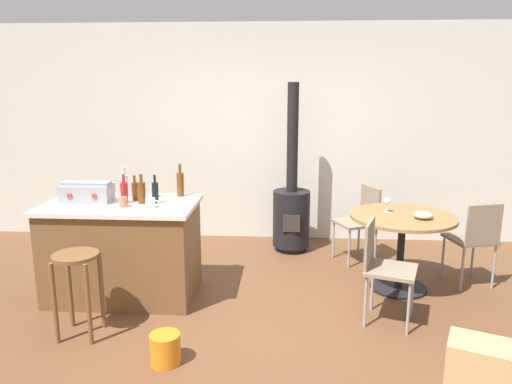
{
  "coord_description": "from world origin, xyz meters",
  "views": [
    {
      "loc": [
        0.23,
        -3.68,
        1.99
      ],
      "look_at": [
        -0.06,
        0.68,
        1.0
      ],
      "focal_mm": 34.16,
      "sensor_mm": 36.0,
      "label": 1
    }
  ],
  "objects_px": {
    "dining_table": "(402,233)",
    "bottle_3": "(180,184)",
    "bottle_1": "(142,192)",
    "folding_chair_near": "(361,218)",
    "bottle_4": "(125,185)",
    "wood_stove": "(291,209)",
    "wooden_stool": "(77,275)",
    "bottle_5": "(135,191)",
    "wine_glass": "(387,202)",
    "cup_2": "(151,203)",
    "cardboard_box": "(478,369)",
    "cup_1": "(154,192)",
    "bottle_0": "(155,192)",
    "serving_bowl": "(423,215)",
    "cup_0": "(123,202)",
    "plastic_bucket": "(165,349)",
    "kitchen_island": "(123,250)",
    "folding_chair_far": "(383,263)",
    "toolbox": "(87,192)",
    "folding_chair_left": "(475,237)",
    "bottle_2": "(124,192)"
  },
  "relations": [
    {
      "from": "folding_chair_near",
      "to": "bottle_1",
      "type": "height_order",
      "value": "bottle_1"
    },
    {
      "from": "dining_table",
      "to": "bottle_1",
      "type": "bearing_deg",
      "value": -172.27
    },
    {
      "from": "bottle_4",
      "to": "cardboard_box",
      "type": "xyz_separation_m",
      "value": [
        2.81,
        -1.61,
        -0.83
      ]
    },
    {
      "from": "dining_table",
      "to": "folding_chair_near",
      "type": "xyz_separation_m",
      "value": [
        -0.28,
        0.78,
        -0.07
      ]
    },
    {
      "from": "bottle_2",
      "to": "cardboard_box",
      "type": "bearing_deg",
      "value": -26.02
    },
    {
      "from": "cup_1",
      "to": "cardboard_box",
      "type": "relative_size",
      "value": 0.28
    },
    {
      "from": "wood_stove",
      "to": "plastic_bucket",
      "type": "distance_m",
      "value": 2.7
    },
    {
      "from": "dining_table",
      "to": "folding_chair_far",
      "type": "relative_size",
      "value": 1.15
    },
    {
      "from": "wine_glass",
      "to": "wood_stove",
      "type": "bearing_deg",
      "value": 133.4
    },
    {
      "from": "folding_chair_near",
      "to": "bottle_1",
      "type": "relative_size",
      "value": 3.11
    },
    {
      "from": "wooden_stool",
      "to": "bottle_0",
      "type": "relative_size",
      "value": 2.62
    },
    {
      "from": "wood_stove",
      "to": "serving_bowl",
      "type": "bearing_deg",
      "value": -44.39
    },
    {
      "from": "toolbox",
      "to": "cardboard_box",
      "type": "relative_size",
      "value": 1.19
    },
    {
      "from": "bottle_5",
      "to": "plastic_bucket",
      "type": "bearing_deg",
      "value": -65.56
    },
    {
      "from": "wooden_stool",
      "to": "cup_2",
      "type": "distance_m",
      "value": 0.86
    },
    {
      "from": "bottle_0",
      "to": "bottle_4",
      "type": "bearing_deg",
      "value": 145.27
    },
    {
      "from": "wooden_stool",
      "to": "cardboard_box",
      "type": "xyz_separation_m",
      "value": [
        2.88,
        -0.58,
        -0.32
      ]
    },
    {
      "from": "kitchen_island",
      "to": "folding_chair_left",
      "type": "distance_m",
      "value": 3.39
    },
    {
      "from": "bottle_0",
      "to": "bottle_1",
      "type": "xyz_separation_m",
      "value": [
        -0.12,
        -0.02,
        0.0
      ]
    },
    {
      "from": "bottle_5",
      "to": "cup_1",
      "type": "height_order",
      "value": "bottle_5"
    },
    {
      "from": "dining_table",
      "to": "bottle_3",
      "type": "relative_size",
      "value": 3.13
    },
    {
      "from": "bottle_3",
      "to": "wine_glass",
      "type": "height_order",
      "value": "bottle_3"
    },
    {
      "from": "cup_0",
      "to": "wine_glass",
      "type": "relative_size",
      "value": 0.77
    },
    {
      "from": "bottle_0",
      "to": "wine_glass",
      "type": "distance_m",
      "value": 2.22
    },
    {
      "from": "dining_table",
      "to": "bottle_4",
      "type": "height_order",
      "value": "bottle_4"
    },
    {
      "from": "bottle_4",
      "to": "wine_glass",
      "type": "relative_size",
      "value": 2.0
    },
    {
      "from": "folding_chair_far",
      "to": "serving_bowl",
      "type": "bearing_deg",
      "value": 51.25
    },
    {
      "from": "dining_table",
      "to": "cup_1",
      "type": "height_order",
      "value": "cup_1"
    },
    {
      "from": "bottle_0",
      "to": "bottle_4",
      "type": "relative_size",
      "value": 0.92
    },
    {
      "from": "bottle_5",
      "to": "cup_1",
      "type": "distance_m",
      "value": 0.2
    },
    {
      "from": "dining_table",
      "to": "kitchen_island",
      "type": "bearing_deg",
      "value": -173.02
    },
    {
      "from": "bottle_5",
      "to": "bottle_1",
      "type": "bearing_deg",
      "value": -50.63
    },
    {
      "from": "cup_2",
      "to": "wine_glass",
      "type": "relative_size",
      "value": 0.84
    },
    {
      "from": "folding_chair_near",
      "to": "bottle_4",
      "type": "relative_size",
      "value": 2.97
    },
    {
      "from": "wood_stove",
      "to": "wooden_stool",
      "type": "bearing_deg",
      "value": -127.99
    },
    {
      "from": "wood_stove",
      "to": "serving_bowl",
      "type": "distance_m",
      "value": 1.72
    },
    {
      "from": "cup_2",
      "to": "bottle_2",
      "type": "bearing_deg",
      "value": 151.99
    },
    {
      "from": "folding_chair_far",
      "to": "bottle_4",
      "type": "height_order",
      "value": "bottle_4"
    },
    {
      "from": "folding_chair_far",
      "to": "bottle_2",
      "type": "height_order",
      "value": "bottle_2"
    },
    {
      "from": "bottle_3",
      "to": "bottle_2",
      "type": "bearing_deg",
      "value": -145.03
    },
    {
      "from": "bottle_0",
      "to": "cardboard_box",
      "type": "height_order",
      "value": "bottle_0"
    },
    {
      "from": "cup_0",
      "to": "bottle_0",
      "type": "bearing_deg",
      "value": 32.02
    },
    {
      "from": "wooden_stool",
      "to": "bottle_0",
      "type": "distance_m",
      "value": 1.02
    },
    {
      "from": "plastic_bucket",
      "to": "toolbox",
      "type": "bearing_deg",
      "value": 130.69
    },
    {
      "from": "dining_table",
      "to": "bottle_0",
      "type": "relative_size",
      "value": 3.8
    },
    {
      "from": "toolbox",
      "to": "bottle_4",
      "type": "height_order",
      "value": "bottle_4"
    },
    {
      "from": "bottle_1",
      "to": "bottle_3",
      "type": "xyz_separation_m",
      "value": [
        0.29,
        0.31,
        0.02
      ]
    },
    {
      "from": "folding_chair_near",
      "to": "bottle_1",
      "type": "distance_m",
      "value": 2.47
    },
    {
      "from": "wooden_stool",
      "to": "toolbox",
      "type": "distance_m",
      "value": 0.95
    },
    {
      "from": "wooden_stool",
      "to": "bottle_5",
      "type": "height_order",
      "value": "bottle_5"
    }
  ]
}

